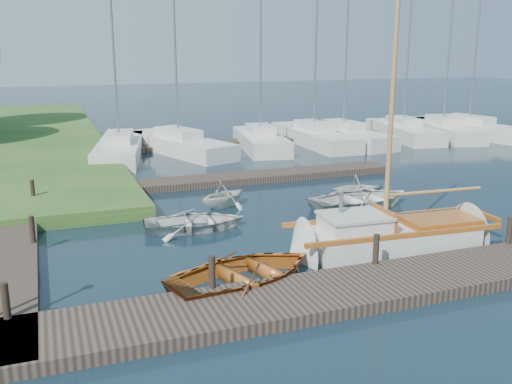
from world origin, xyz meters
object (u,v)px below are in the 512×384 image
object	(u,v)px
tender_b	(224,192)
tender_c	(362,196)
mooring_post_0	(6,301)
marina_boat_2	(260,139)
mooring_post_2	(376,249)
dinghy	(245,269)
marina_boat_3	(314,135)
sailboat	(395,238)
marina_boat_1	(178,143)
marina_boat_6	(443,129)
mooring_post_5	(33,190)
marina_boat_7	(469,128)
marina_boat_0	(119,148)
mooring_post_1	(212,272)
mooring_post_4	(32,229)
tender_d	(358,185)
tender_a	(195,219)
marina_boat_5	(403,130)
mooring_post_3	(510,230)

from	to	relation	value
tender_b	tender_c	bearing A→B (deg)	-138.19
mooring_post_0	marina_boat_2	distance (m)	23.28
mooring_post_2	dinghy	distance (m)	3.52
mooring_post_2	marina_boat_3	xyz separation A→B (m)	(7.86, 19.61, -0.14)
sailboat	tender_b	size ratio (longest dim) A/B	4.67
dinghy	marina_boat_3	bearing A→B (deg)	-46.45
marina_boat_1	marina_boat_6	xyz separation A→B (m)	(18.04, -0.47, -0.01)
mooring_post_5	dinghy	bearing A→B (deg)	-62.01
marina_boat_2	marina_boat_7	xyz separation A→B (m)	(15.16, -0.26, -0.02)
marina_boat_0	marina_boat_6	xyz separation A→B (m)	(21.42, -0.07, 0.00)
mooring_post_1	mooring_post_4	size ratio (longest dim) A/B	1.00
mooring_post_1	tender_d	size ratio (longest dim) A/B	0.40
tender_a	marina_boat_7	world-z (taller)	marina_boat_7
mooring_post_5	tender_c	distance (m)	12.29
marina_boat_2	marina_boat_7	distance (m)	15.16
tender_d	mooring_post_5	bearing A→B (deg)	87.41
dinghy	tender_d	bearing A→B (deg)	-63.10
sailboat	marina_boat_6	world-z (taller)	marina_boat_6
mooring_post_2	tender_a	world-z (taller)	mooring_post_2
mooring_post_4	dinghy	bearing A→B (deg)	-41.60
mooring_post_0	marina_boat_0	bearing A→B (deg)	75.74
mooring_post_5	marina_boat_7	xyz separation A→B (m)	(27.80, 8.96, -0.13)
sailboat	tender_c	distance (m)	4.58
tender_b	marina_boat_3	bearing A→B (deg)	-65.12
tender_c	marina_boat_6	xyz separation A→B (m)	(14.25, 13.34, 0.14)
mooring_post_5	sailboat	world-z (taller)	sailboat
mooring_post_5	dinghy	world-z (taller)	mooring_post_5
marina_boat_1	marina_boat_2	xyz separation A→B (m)	(4.87, -0.43, 0.02)
mooring_post_1	marina_boat_3	world-z (taller)	marina_boat_3
marina_boat_0	tender_b	bearing A→B (deg)	-156.14
mooring_post_1	marina_boat_0	size ratio (longest dim) A/B	0.08
marina_boat_1	marina_boat_5	xyz separation A→B (m)	(15.19, -0.04, -0.00)
tender_c	marina_boat_1	xyz separation A→B (m)	(-3.79, 13.81, 0.15)
mooring_post_2	sailboat	bearing A→B (deg)	42.53
marina_boat_2	tender_b	bearing A→B (deg)	162.35
marina_boat_1	marina_boat_7	size ratio (longest dim) A/B	1.04
mooring_post_1	marina_boat_1	bearing A→B (deg)	79.14
dinghy	tender_a	distance (m)	4.93
tender_c	marina_boat_2	distance (m)	13.43
mooring_post_0	mooring_post_1	xyz separation A→B (m)	(4.50, 0.00, 0.00)
mooring_post_4	marina_boat_0	bearing A→B (deg)	72.87
mooring_post_4	marina_boat_2	size ratio (longest dim) A/B	0.07
mooring_post_5	marina_boat_5	xyz separation A→B (m)	(22.96, 9.60, -0.13)
mooring_post_3	mooring_post_4	xyz separation A→B (m)	(-13.00, 5.00, 0.00)
marina_boat_7	marina_boat_2	bearing A→B (deg)	78.80
marina_boat_1	marina_boat_7	bearing A→B (deg)	-110.99
tender_b	marina_boat_1	distance (m)	11.89
tender_a	mooring_post_2	bearing A→B (deg)	-140.39
marina_boat_7	sailboat	bearing A→B (deg)	124.43
mooring_post_0	marina_boat_5	xyz separation A→B (m)	(23.46, 19.60, -0.13)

